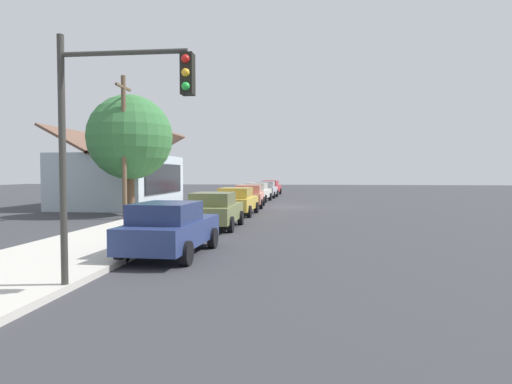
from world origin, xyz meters
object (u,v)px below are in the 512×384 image
object	(u,v)px
car_navy	(170,228)
shade_tree	(130,138)
car_coral	(249,196)
car_cherry	(271,187)
utility_pole_wooden	(124,144)
car_ivory	(257,192)
car_olive	(215,210)
traffic_light_main	(112,120)
car_silver	(266,189)
fire_hydrant_red	(239,197)
car_mustard	(237,201)

from	to	relation	value
car_navy	shade_tree	size ratio (longest dim) A/B	0.66
car_coral	car_cherry	world-z (taller)	same
car_cherry	utility_pole_wooden	world-z (taller)	utility_pole_wooden
car_ivory	shade_tree	size ratio (longest dim) A/B	0.70
car_olive	traffic_light_main	world-z (taller)	traffic_light_main
car_ivory	car_olive	bearing A→B (deg)	-176.32
shade_tree	car_ivory	bearing A→B (deg)	-23.99
car_coral	traffic_light_main	size ratio (longest dim) A/B	0.93
car_silver	fire_hydrant_red	distance (m)	7.77
car_mustard	shade_tree	size ratio (longest dim) A/B	0.68
car_silver	car_navy	bearing A→B (deg)	-178.26
car_mustard	traffic_light_main	xyz separation A→B (m)	(-16.77, -0.14, 2.67)
car_mustard	shade_tree	bearing A→B (deg)	100.43
car_cherry	fire_hydrant_red	distance (m)	13.50
car_navy	car_mustard	bearing A→B (deg)	2.49
car_ivory	car_cherry	bearing A→B (deg)	2.24
car_navy	traffic_light_main	bearing A→B (deg)	-175.91
car_ivory	traffic_light_main	size ratio (longest dim) A/B	0.93
car_navy	car_mustard	size ratio (longest dim) A/B	0.97
shade_tree	fire_hydrant_red	bearing A→B (deg)	-21.08
car_navy	car_olive	bearing A→B (deg)	2.71
car_mustard	car_silver	size ratio (longest dim) A/B	1.03
car_olive	fire_hydrant_red	distance (m)	16.85
shade_tree	utility_pole_wooden	distance (m)	2.04
car_coral	utility_pole_wooden	bearing A→B (deg)	145.31
car_navy	fire_hydrant_red	size ratio (longest dim) A/B	6.39
traffic_light_main	utility_pole_wooden	xyz separation A→B (m)	(13.90, 5.66, 0.44)
car_navy	car_silver	bearing A→B (deg)	2.35
car_navy	fire_hydrant_red	distance (m)	23.33
car_olive	car_ivory	world-z (taller)	same
car_olive	car_coral	bearing A→B (deg)	0.44
car_mustard	car_olive	bearing A→B (deg)	-178.76
car_navy	fire_hydrant_red	world-z (taller)	car_navy
car_navy	car_coral	size ratio (longest dim) A/B	0.93
car_olive	car_ivory	bearing A→B (deg)	0.71
car_ivory	shade_tree	bearing A→B (deg)	159.25
car_navy	utility_pole_wooden	distance (m)	11.67
utility_pole_wooden	car_olive	bearing A→B (deg)	-120.90
car_navy	fire_hydrant_red	xyz separation A→B (m)	(23.28, 1.54, -0.32)
car_navy	car_ivory	size ratio (longest dim) A/B	0.94
car_navy	car_ivory	world-z (taller)	same
car_ivory	car_coral	bearing A→B (deg)	-175.81
car_coral	car_silver	world-z (taller)	same
car_olive	car_mustard	distance (m)	6.16
car_olive	utility_pole_wooden	xyz separation A→B (m)	(3.29, 5.50, 3.11)
car_ivory	utility_pole_wooden	xyz separation A→B (m)	(-15.00, 5.36, 3.11)
car_mustard	traffic_light_main	world-z (taller)	traffic_light_main
shade_tree	traffic_light_main	bearing A→B (deg)	-158.85
car_mustard	fire_hydrant_red	xyz separation A→B (m)	(10.62, 1.52, -0.32)
car_navy	car_silver	size ratio (longest dim) A/B	1.00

